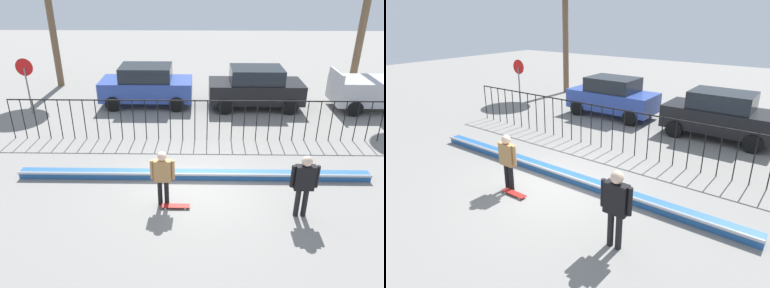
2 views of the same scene
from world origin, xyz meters
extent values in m
plane|color=gray|center=(0.00, 0.00, 0.00)|extent=(60.00, 60.00, 0.00)
cube|color=#235699|center=(0.00, 0.52, 0.11)|extent=(11.00, 0.36, 0.22)
cylinder|color=#B2B2B7|center=(0.00, 0.34, 0.22)|extent=(11.00, 0.09, 0.09)
cylinder|color=black|center=(-7.00, 3.38, 0.80)|extent=(0.04, 0.04, 1.60)
cylinder|color=black|center=(-6.53, 3.38, 0.80)|extent=(0.04, 0.04, 1.60)
cylinder|color=black|center=(-6.07, 3.38, 0.80)|extent=(0.04, 0.04, 1.60)
cylinder|color=black|center=(-5.60, 3.38, 0.80)|extent=(0.04, 0.04, 1.60)
cylinder|color=black|center=(-5.13, 3.38, 0.80)|extent=(0.04, 0.04, 1.60)
cylinder|color=black|center=(-4.67, 3.38, 0.80)|extent=(0.04, 0.04, 1.60)
cylinder|color=black|center=(-4.20, 3.38, 0.80)|extent=(0.04, 0.04, 1.60)
cylinder|color=black|center=(-3.73, 3.38, 0.80)|extent=(0.04, 0.04, 1.60)
cylinder|color=black|center=(-3.27, 3.38, 0.80)|extent=(0.04, 0.04, 1.60)
cylinder|color=black|center=(-2.80, 3.38, 0.80)|extent=(0.04, 0.04, 1.60)
cylinder|color=black|center=(-2.33, 3.38, 0.80)|extent=(0.04, 0.04, 1.60)
cylinder|color=black|center=(-1.87, 3.38, 0.80)|extent=(0.04, 0.04, 1.60)
cylinder|color=black|center=(-1.40, 3.38, 0.80)|extent=(0.04, 0.04, 1.60)
cylinder|color=black|center=(-0.93, 3.38, 0.80)|extent=(0.04, 0.04, 1.60)
cylinder|color=black|center=(-0.47, 3.38, 0.80)|extent=(0.04, 0.04, 1.60)
cylinder|color=black|center=(0.00, 3.38, 0.80)|extent=(0.04, 0.04, 1.60)
cylinder|color=black|center=(0.47, 3.38, 0.80)|extent=(0.04, 0.04, 1.60)
cylinder|color=black|center=(0.93, 3.38, 0.80)|extent=(0.04, 0.04, 1.60)
cylinder|color=black|center=(1.40, 3.38, 0.80)|extent=(0.04, 0.04, 1.60)
cylinder|color=black|center=(1.87, 3.38, 0.80)|extent=(0.04, 0.04, 1.60)
cylinder|color=black|center=(2.33, 3.38, 0.80)|extent=(0.04, 0.04, 1.60)
cylinder|color=black|center=(2.80, 3.38, 0.80)|extent=(0.04, 0.04, 1.60)
cylinder|color=black|center=(3.27, 3.38, 0.80)|extent=(0.04, 0.04, 1.60)
cylinder|color=black|center=(3.73, 3.38, 0.80)|extent=(0.04, 0.04, 1.60)
cylinder|color=black|center=(4.20, 3.38, 0.80)|extent=(0.04, 0.04, 1.60)
cylinder|color=black|center=(4.67, 3.38, 0.80)|extent=(0.04, 0.04, 1.60)
cube|color=black|center=(0.00, 3.38, 1.58)|extent=(14.00, 0.04, 0.04)
cylinder|color=black|center=(-0.92, -0.93, 0.38)|extent=(0.13, 0.13, 0.77)
cylinder|color=black|center=(-0.74, -0.93, 0.38)|extent=(0.13, 0.13, 0.77)
cube|color=#A87A47|center=(-0.83, -0.93, 1.08)|extent=(0.47, 0.20, 0.63)
sphere|color=beige|center=(-0.83, -0.93, 1.53)|extent=(0.25, 0.25, 0.25)
cylinder|color=#A87A47|center=(-1.11, -0.93, 1.12)|extent=(0.10, 0.10, 0.57)
cylinder|color=#A87A47|center=(-0.54, -0.93, 1.12)|extent=(0.10, 0.10, 0.57)
cube|color=#A51E19|center=(-0.49, -1.10, 0.06)|extent=(0.80, 0.20, 0.02)
cylinder|color=silver|center=(-0.22, -1.02, 0.03)|extent=(0.05, 0.03, 0.05)
cylinder|color=silver|center=(-0.22, -1.17, 0.03)|extent=(0.05, 0.03, 0.05)
cylinder|color=silver|center=(-0.76, -1.02, 0.03)|extent=(0.05, 0.03, 0.05)
cylinder|color=silver|center=(-0.76, -1.17, 0.03)|extent=(0.05, 0.03, 0.05)
cylinder|color=black|center=(2.76, -1.38, 0.42)|extent=(0.14, 0.14, 0.84)
cylinder|color=black|center=(2.96, -1.38, 0.42)|extent=(0.14, 0.14, 0.84)
cube|color=black|center=(2.86, -1.38, 1.18)|extent=(0.51, 0.22, 0.69)
sphere|color=beige|center=(2.86, -1.38, 1.66)|extent=(0.27, 0.27, 0.27)
cylinder|color=black|center=(2.56, -1.38, 1.22)|extent=(0.11, 0.11, 0.62)
cylinder|color=black|center=(3.17, -1.38, 1.22)|extent=(0.11, 0.11, 0.62)
cube|color=#2D479E|center=(-2.34, 7.34, 0.79)|extent=(4.30, 1.90, 0.90)
cube|color=#1E2328|center=(-2.34, 7.34, 1.57)|extent=(2.37, 1.71, 0.66)
cylinder|color=black|center=(-0.88, 8.29, 0.34)|extent=(0.68, 0.22, 0.68)
cylinder|color=black|center=(-0.88, 6.39, 0.34)|extent=(0.68, 0.22, 0.68)
cylinder|color=black|center=(-3.80, 8.29, 0.34)|extent=(0.68, 0.22, 0.68)
cylinder|color=black|center=(-3.80, 6.39, 0.34)|extent=(0.68, 0.22, 0.68)
cube|color=black|center=(2.78, 7.06, 0.79)|extent=(4.30, 1.90, 0.90)
cube|color=#1E2328|center=(2.78, 7.06, 1.57)|extent=(2.37, 1.71, 0.66)
cylinder|color=black|center=(4.24, 8.01, 0.34)|extent=(0.68, 0.22, 0.68)
cylinder|color=black|center=(4.24, 6.11, 0.34)|extent=(0.68, 0.22, 0.68)
cylinder|color=black|center=(1.32, 8.01, 0.34)|extent=(0.68, 0.22, 0.68)
cylinder|color=black|center=(1.32, 6.11, 0.34)|extent=(0.68, 0.22, 0.68)
cylinder|color=slate|center=(-7.41, 6.05, 1.05)|extent=(0.07, 0.07, 2.10)
cylinder|color=red|center=(-7.41, 6.07, 2.12)|extent=(0.76, 0.02, 0.76)
cylinder|color=brown|center=(-7.58, 10.39, 2.90)|extent=(0.36, 0.36, 5.80)
camera|label=1|loc=(0.13, -9.52, 6.06)|focal=34.45mm
camera|label=2|loc=(5.70, -6.61, 4.64)|focal=31.12mm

